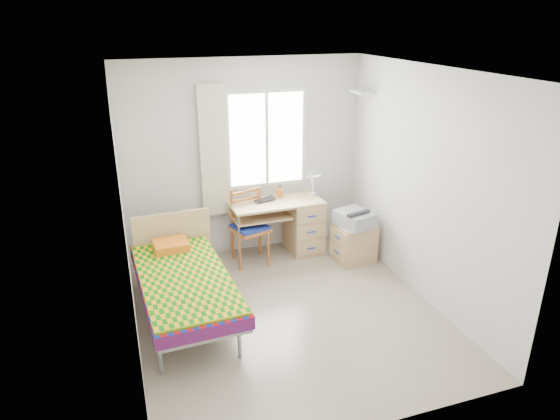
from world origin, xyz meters
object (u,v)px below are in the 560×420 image
Objects in this scene: chair at (249,223)px; printer at (355,218)px; bed at (184,279)px; cabinet at (354,242)px; desk at (299,223)px.

printer is at bearing -37.11° from chair.
chair is at bearing 41.45° from bed.
bed is 2.39m from cabinet.
chair is 1.88× the size of cabinet.
bed is at bearing 177.13° from printer.
chair reaches higher than cabinet.
chair is 1.37m from printer.
desk is 1.27× the size of chair.
bed reaches higher than printer.
printer is (1.29, -0.46, 0.07)m from chair.
desk is at bearing 28.58° from bed.
printer is (2.29, 0.52, 0.21)m from bed.
desk is 2.29× the size of printer.
cabinet is at bearing 29.66° from printer.
chair is 1.41m from cabinet.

